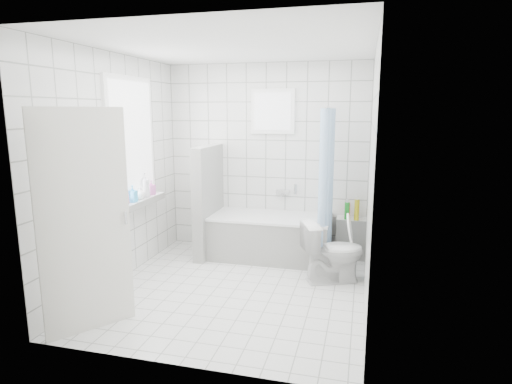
# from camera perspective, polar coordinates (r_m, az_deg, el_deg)

# --- Properties ---
(ground) EXTENTS (3.00, 3.00, 0.00)m
(ground) POSITION_cam_1_polar(r_m,az_deg,el_deg) (4.91, -2.78, -12.81)
(ground) COLOR white
(ground) RESTS_ON ground
(ceiling) EXTENTS (3.00, 3.00, 0.00)m
(ceiling) POSITION_cam_1_polar(r_m,az_deg,el_deg) (4.54, -3.10, 18.83)
(ceiling) COLOR white
(ceiling) RESTS_ON ground
(wall_back) EXTENTS (2.80, 0.02, 2.60)m
(wall_back) POSITION_cam_1_polar(r_m,az_deg,el_deg) (5.98, 1.32, 4.44)
(wall_back) COLOR white
(wall_back) RESTS_ON ground
(wall_front) EXTENTS (2.80, 0.02, 2.60)m
(wall_front) POSITION_cam_1_polar(r_m,az_deg,el_deg) (3.17, -10.97, -1.57)
(wall_front) COLOR white
(wall_front) RESTS_ON ground
(wall_left) EXTENTS (0.02, 3.00, 2.60)m
(wall_left) POSITION_cam_1_polar(r_m,az_deg,el_deg) (5.13, -18.06, 2.83)
(wall_left) COLOR white
(wall_left) RESTS_ON ground
(wall_right) EXTENTS (0.02, 3.00, 2.60)m
(wall_right) POSITION_cam_1_polar(r_m,az_deg,el_deg) (4.35, 15.00, 1.62)
(wall_right) COLOR white
(wall_right) RESTS_ON ground
(window_left) EXTENTS (0.01, 0.90, 1.40)m
(window_left) POSITION_cam_1_polar(r_m,az_deg,el_deg) (5.33, -16.12, 6.47)
(window_left) COLOR white
(window_left) RESTS_ON wall_left
(window_back) EXTENTS (0.50, 0.01, 0.50)m
(window_back) POSITION_cam_1_polar(r_m,az_deg,el_deg) (5.88, 2.22, 10.67)
(window_back) COLOR white
(window_back) RESTS_ON wall_back
(window_sill) EXTENTS (0.18, 1.02, 0.08)m
(window_sill) POSITION_cam_1_polar(r_m,az_deg,el_deg) (5.41, -15.29, -1.35)
(window_sill) COLOR white
(window_sill) RESTS_ON wall_left
(door) EXTENTS (0.51, 0.67, 2.00)m
(door) POSITION_cam_1_polar(r_m,az_deg,el_deg) (4.03, -21.87, -3.86)
(door) COLOR silver
(door) RESTS_ON ground
(bathtub) EXTENTS (1.59, 0.77, 0.58)m
(bathtub) POSITION_cam_1_polar(r_m,az_deg,el_deg) (5.79, 1.92, -5.98)
(bathtub) COLOR white
(bathtub) RESTS_ON ground
(partition_wall) EXTENTS (0.15, 0.85, 1.50)m
(partition_wall) POSITION_cam_1_polar(r_m,az_deg,el_deg) (5.87, -6.37, -1.19)
(partition_wall) COLOR white
(partition_wall) RESTS_ON ground
(tiled_ledge) EXTENTS (0.40, 0.24, 0.55)m
(tiled_ledge) POSITION_cam_1_polar(r_m,az_deg,el_deg) (5.92, 12.58, -6.03)
(tiled_ledge) COLOR white
(tiled_ledge) RESTS_ON ground
(toilet) EXTENTS (0.81, 0.65, 0.72)m
(toilet) POSITION_cam_1_polar(r_m,az_deg,el_deg) (5.07, 10.21, -7.82)
(toilet) COLOR white
(toilet) RESTS_ON ground
(curtain_rod) EXTENTS (0.02, 0.80, 0.02)m
(curtain_rod) POSITION_cam_1_polar(r_m,az_deg,el_deg) (5.41, 9.73, 11.04)
(curtain_rod) COLOR silver
(curtain_rod) RESTS_ON wall_back
(shower_curtain) EXTENTS (0.14, 0.48, 1.78)m
(shower_curtain) POSITION_cam_1_polar(r_m,az_deg,el_deg) (5.35, 9.30, 1.38)
(shower_curtain) COLOR #4586CD
(shower_curtain) RESTS_ON curtain_rod
(tub_faucet) EXTENTS (0.18, 0.06, 0.06)m
(tub_faucet) POSITION_cam_1_polar(r_m,az_deg,el_deg) (5.96, 3.58, 0.02)
(tub_faucet) COLOR silver
(tub_faucet) RESTS_ON wall_back
(sill_bottles) EXTENTS (0.16, 0.77, 0.31)m
(sill_bottles) POSITION_cam_1_polar(r_m,az_deg,el_deg) (5.36, -15.39, 0.31)
(sill_bottles) COLOR #C964B0
(sill_bottles) RESTS_ON window_sill
(ledge_bottles) EXTENTS (0.19, 0.18, 0.28)m
(ledge_bottles) POSITION_cam_1_polar(r_m,az_deg,el_deg) (5.78, 12.54, -2.39)
(ledge_bottles) COLOR green
(ledge_bottles) RESTS_ON tiled_ledge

